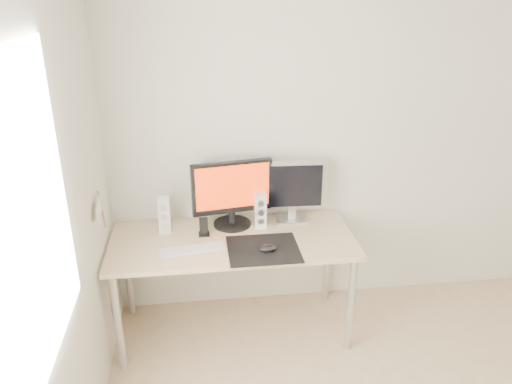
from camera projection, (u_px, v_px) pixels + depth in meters
wall_back at (358, 141)px, 3.52m from camera, size 3.50×0.00×3.50m
wall_left at (26, 308)px, 1.71m from camera, size 0.00×3.50×3.50m
window_pane at (16, 244)px, 1.62m from camera, size 0.00×1.30×1.30m
mousepad at (263, 249)px, 3.14m from camera, size 0.45×0.40×0.00m
mouse at (267, 248)px, 3.11m from camera, size 0.11×0.07×0.04m
desk at (233, 249)px, 3.30m from camera, size 1.60×0.70×0.73m
main_monitor at (232, 191)px, 3.35m from camera, size 0.55×0.30×0.47m
second_monitor at (292, 189)px, 3.43m from camera, size 0.45×0.17×0.43m
speaker_left at (164, 215)px, 3.32m from camera, size 0.08×0.09×0.25m
speaker_right at (260, 210)px, 3.39m from camera, size 0.08×0.09×0.25m
keyboard at (193, 250)px, 3.12m from camera, size 0.43×0.18×0.02m
phone_dock at (204, 230)px, 3.30m from camera, size 0.07×0.06×0.13m
pennant at (100, 210)px, 2.93m from camera, size 0.01×0.23×0.29m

